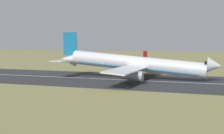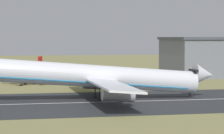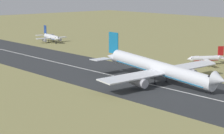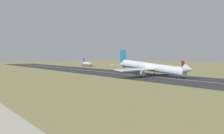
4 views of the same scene
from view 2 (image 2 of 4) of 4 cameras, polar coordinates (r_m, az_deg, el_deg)
name	(u,v)px [view 2 (image 2 of 4)]	position (r m, az deg, el deg)	size (l,w,h in m)	color
runway_strip	(18,104)	(110.18, -10.03, -3.98)	(449.97, 40.61, 0.06)	#2B2D30
runway_centreline	(18,104)	(110.18, -10.03, -3.96)	(404.97, 0.70, 0.01)	silver
airplane_landing	(94,77)	(115.60, -1.96, -1.08)	(56.46, 53.65, 15.99)	silver
airplane_parked_centre	(30,76)	(156.08, -8.84, -0.92)	(17.22, 17.70, 7.93)	white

